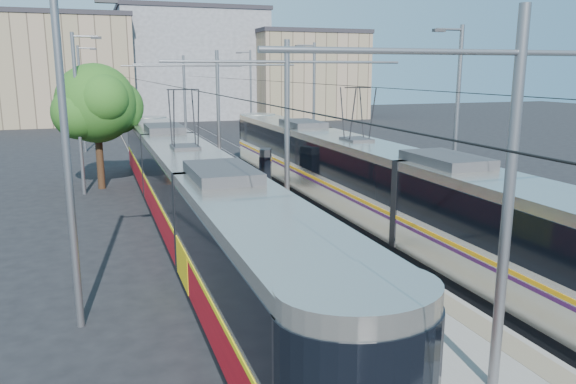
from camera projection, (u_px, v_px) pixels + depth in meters
name	position (u px, v px, depth m)	size (l,w,h in m)	color
ground	(388.00, 316.00, 14.49)	(160.00, 160.00, 0.00)	black
platform	(232.00, 185.00, 30.14)	(4.00, 50.00, 0.30)	gray
tactile_strip_left	(205.00, 184.00, 29.64)	(0.70, 50.00, 0.01)	gray
tactile_strip_right	(258.00, 181.00, 30.57)	(0.70, 50.00, 0.01)	gray
rails	(232.00, 188.00, 30.17)	(8.71, 70.00, 0.03)	gray
tram_left	(187.00, 189.00, 21.69)	(2.43, 31.63, 5.50)	black
tram_right	(356.00, 174.00, 23.94)	(2.43, 31.98, 5.50)	black
catenary	(244.00, 106.00, 26.58)	(9.20, 70.00, 7.00)	slate
street_lamps	(214.00, 105.00, 32.97)	(15.18, 38.22, 8.00)	slate
shelter	(266.00, 168.00, 28.16)	(0.87, 1.07, 2.06)	black
tree	(101.00, 105.00, 29.33)	(4.52, 4.18, 6.57)	#382314
building_left	(60.00, 69.00, 65.27)	(16.32, 12.24, 12.49)	#8B745E
building_centre	(191.00, 64.00, 73.96)	(18.36, 14.28, 13.95)	gray
building_right	(306.00, 75.00, 73.24)	(14.28, 10.20, 11.15)	#8B745E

